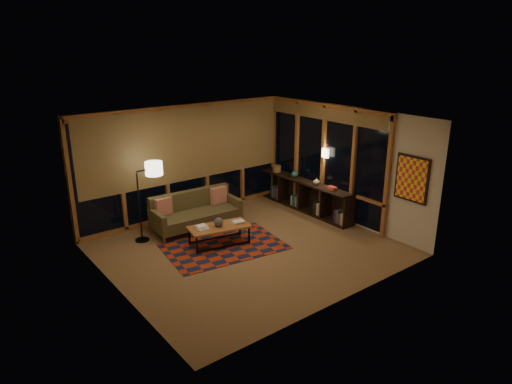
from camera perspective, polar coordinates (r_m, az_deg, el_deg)
floor at (r=9.47m, az=-0.93°, el=-7.11°), size 5.50×5.00×0.01m
ceiling at (r=8.66m, az=-1.03°, el=9.23°), size 5.50×5.00×0.01m
walls at (r=8.97m, az=-0.98°, el=0.69°), size 5.51×5.01×2.70m
window_wall_back at (r=10.94m, az=-8.65°, el=3.76°), size 5.30×0.16×2.60m
window_wall_right at (r=11.12m, az=8.28°, el=4.02°), size 0.16×3.70×2.60m
wall_art at (r=9.65m, az=18.88°, el=1.58°), size 0.06×0.74×0.94m
wall_sconce at (r=10.93m, az=8.67°, el=4.83°), size 0.12×0.18×0.22m
sofa at (r=10.39m, az=-7.44°, el=-2.45°), size 2.03×0.91×0.81m
pillow_left at (r=10.23m, az=-11.49°, el=-1.85°), size 0.40×0.16×0.39m
pillow_right at (r=10.78m, az=-4.68°, el=-0.44°), size 0.41×0.16×0.40m
area_rug at (r=9.59m, az=-4.03°, el=-6.79°), size 2.60×1.92×0.01m
coffee_table at (r=9.61m, az=-4.61°, el=-5.42°), size 1.35×0.83×0.42m
book_stack_a at (r=9.41m, az=-6.81°, el=-4.42°), size 0.22×0.18×0.06m
book_stack_b at (r=9.67m, az=-2.23°, el=-3.71°), size 0.28×0.23×0.05m
ceramic_pot at (r=9.47m, az=-4.70°, el=-3.75°), size 0.22×0.22×0.20m
floor_lamp at (r=9.84m, az=-14.40°, el=-1.39°), size 0.57×0.37×1.69m
bookshelf at (r=11.54m, az=5.98°, el=-0.37°), size 0.40×3.05×0.76m
basket at (r=12.12m, az=2.62°, el=2.94°), size 0.23×0.23×0.17m
teal_bowl at (r=11.66m, az=4.79°, el=2.23°), size 0.16×0.16×0.15m
vase at (r=11.11m, az=7.57°, el=1.35°), size 0.20×0.20×0.17m
shelf_book_stack at (r=10.79m, az=9.44°, el=0.47°), size 0.19×0.25×0.07m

